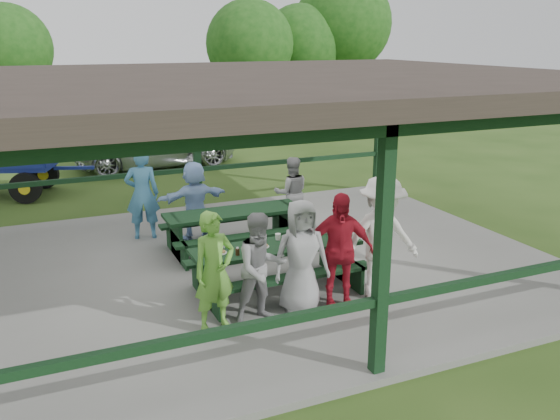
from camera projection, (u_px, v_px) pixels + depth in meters
name	position (u px, v px, depth m)	size (l,w,h in m)	color
ground	(259.00, 268.00, 10.41)	(90.00, 90.00, 0.00)	#2B4917
concrete_slab	(259.00, 265.00, 10.39)	(10.00, 8.00, 0.10)	slate
pavilion_structure	(257.00, 84.00, 9.51)	(10.60, 8.60, 3.24)	black
picnic_table_near	(277.00, 262.00, 9.12)	(2.62, 1.39, 0.75)	black
picnic_table_far	(234.00, 225.00, 10.88)	(2.52, 1.39, 0.75)	black
table_setting	(290.00, 240.00, 9.17)	(2.31, 0.45, 0.10)	white
contestant_green	(214.00, 272.00, 7.82)	(0.60, 0.39, 1.65)	#62AA38
contestant_grey_left	(261.00, 268.00, 8.05)	(0.76, 0.59, 1.56)	gray
contestant_grey_mid	(301.00, 257.00, 8.33)	(0.81, 0.53, 1.66)	#939395
contestant_red	(339.00, 251.00, 8.48)	(1.01, 0.42, 1.72)	#A91727
contestant_white_fedora	(381.00, 239.00, 8.68)	(1.25, 0.75, 1.96)	silver
spectator_lblue	(194.00, 200.00, 11.45)	(1.42, 0.45, 1.53)	#97BBEA
spectator_blue	(142.00, 194.00, 11.41)	(0.65, 0.43, 1.78)	teal
spectator_grey	(291.00, 193.00, 12.07)	(0.72, 0.56, 1.48)	gray
pickup_truck	(156.00, 143.00, 18.44)	(2.34, 5.06, 1.41)	silver
tree_left	(7.00, 49.00, 22.01)	(3.27, 3.27, 5.12)	#362515
tree_mid	(250.00, 44.00, 22.99)	(3.41, 3.41, 5.32)	#362515
tree_right	(300.00, 45.00, 24.89)	(3.35, 3.35, 5.24)	#362515
tree_far_right	(343.00, 24.00, 25.51)	(4.18, 4.18, 6.53)	#362515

